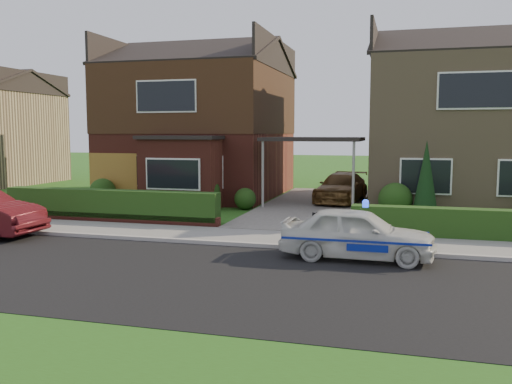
% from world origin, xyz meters
% --- Properties ---
extents(ground, '(120.00, 120.00, 0.00)m').
position_xyz_m(ground, '(0.00, 0.00, 0.00)').
color(ground, '#265015').
rests_on(ground, ground).
extents(road, '(60.00, 6.00, 0.02)m').
position_xyz_m(road, '(0.00, 0.00, 0.00)').
color(road, black).
rests_on(road, ground).
extents(kerb, '(60.00, 0.16, 0.12)m').
position_xyz_m(kerb, '(0.00, 3.05, 0.06)').
color(kerb, '#9E9993').
rests_on(kerb, ground).
extents(sidewalk, '(60.00, 2.00, 0.10)m').
position_xyz_m(sidewalk, '(0.00, 4.10, 0.05)').
color(sidewalk, slate).
rests_on(sidewalk, ground).
extents(driveway, '(3.80, 12.00, 0.12)m').
position_xyz_m(driveway, '(0.00, 11.00, 0.06)').
color(driveway, '#666059').
rests_on(driveway, ground).
extents(house_left, '(7.50, 9.53, 7.25)m').
position_xyz_m(house_left, '(-5.78, 13.90, 3.81)').
color(house_left, maroon).
rests_on(house_left, ground).
extents(house_right, '(7.50, 8.06, 7.25)m').
position_xyz_m(house_right, '(5.80, 13.99, 3.66)').
color(house_right, '#917859').
rests_on(house_right, ground).
extents(carport_link, '(3.80, 3.00, 2.77)m').
position_xyz_m(carport_link, '(0.00, 10.95, 2.66)').
color(carport_link, black).
rests_on(carport_link, ground).
extents(garage_door, '(2.20, 0.10, 2.10)m').
position_xyz_m(garage_door, '(-8.25, 9.96, 1.05)').
color(garage_door, brown).
rests_on(garage_door, ground).
extents(dwarf_wall, '(7.70, 0.25, 0.36)m').
position_xyz_m(dwarf_wall, '(-5.80, 5.30, 0.18)').
color(dwarf_wall, maroon).
rests_on(dwarf_wall, ground).
extents(hedge_left, '(7.50, 0.55, 0.90)m').
position_xyz_m(hedge_left, '(-5.80, 5.45, 0.00)').
color(hedge_left, '#183210').
rests_on(hedge_left, ground).
extents(hedge_right, '(7.50, 0.55, 0.80)m').
position_xyz_m(hedge_right, '(5.80, 5.35, 0.00)').
color(hedge_right, '#183210').
rests_on(hedge_right, ground).
extents(shrub_left_far, '(1.08, 1.08, 1.08)m').
position_xyz_m(shrub_left_far, '(-8.50, 9.50, 0.54)').
color(shrub_left_far, '#183210').
rests_on(shrub_left_far, ground).
extents(shrub_left_mid, '(1.32, 1.32, 1.32)m').
position_xyz_m(shrub_left_mid, '(-4.00, 9.30, 0.66)').
color(shrub_left_mid, '#183210').
rests_on(shrub_left_mid, ground).
extents(shrub_left_near, '(0.84, 0.84, 0.84)m').
position_xyz_m(shrub_left_near, '(-2.40, 9.60, 0.42)').
color(shrub_left_near, '#183210').
rests_on(shrub_left_near, ground).
extents(shrub_right_near, '(1.20, 1.20, 1.20)m').
position_xyz_m(shrub_right_near, '(3.20, 9.40, 0.60)').
color(shrub_right_near, '#183210').
rests_on(shrub_right_near, ground).
extents(conifer_a, '(0.90, 0.90, 2.60)m').
position_xyz_m(conifer_a, '(4.20, 9.20, 1.30)').
color(conifer_a, black).
rests_on(conifer_a, ground).
extents(police_car, '(3.28, 3.60, 1.38)m').
position_xyz_m(police_car, '(2.45, 2.40, 0.61)').
color(police_car, silver).
rests_on(police_car, ground).
extents(driveway_car, '(2.09, 4.17, 1.16)m').
position_xyz_m(driveway_car, '(1.00, 12.09, 0.70)').
color(driveway_car, brown).
rests_on(driveway_car, driveway).
extents(potted_plant_a, '(0.42, 0.35, 0.67)m').
position_xyz_m(potted_plant_a, '(-3.88, 8.66, 0.34)').
color(potted_plant_a, gray).
rests_on(potted_plant_a, ground).
extents(potted_plant_b, '(0.59, 0.55, 0.84)m').
position_xyz_m(potted_plant_b, '(-2.50, 6.32, 0.42)').
color(potted_plant_b, gray).
rests_on(potted_plant_b, ground).
extents(potted_plant_c, '(0.39, 0.39, 0.68)m').
position_xyz_m(potted_plant_c, '(-3.18, 6.46, 0.34)').
color(potted_plant_c, gray).
rests_on(potted_plant_c, ground).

